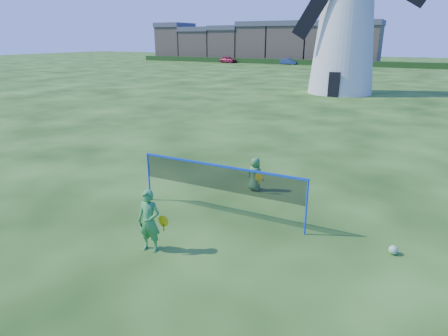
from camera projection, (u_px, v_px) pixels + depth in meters
ground at (210, 223)px, 10.57m from camera, size 220.00×220.00×0.00m
windmill at (346, 23)px, 33.57m from camera, size 13.03×5.81×17.73m
badminton_net at (220, 179)px, 10.66m from camera, size 5.05×0.05×1.55m
player_girl at (149, 221)px, 8.98m from camera, size 0.73×0.45×1.55m
player_boy at (255, 174)px, 12.67m from camera, size 0.66×0.45×1.14m
play_ball at (393, 250)px, 9.01m from camera, size 0.22×0.22×0.22m
terraced_houses at (260, 42)px, 81.62m from camera, size 49.55×8.40×8.26m
hedge at (272, 61)px, 75.52m from camera, size 62.00×0.80×1.00m
car_left at (228, 60)px, 78.83m from camera, size 4.08×2.53×1.30m
car_right at (289, 61)px, 73.92m from camera, size 3.50×1.44×1.13m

